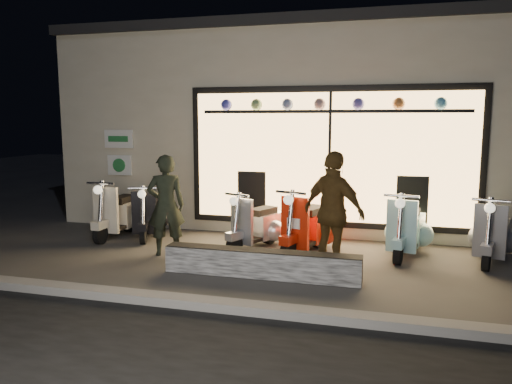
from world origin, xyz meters
TOP-DOWN VIEW (x-y plane):
  - ground at (0.00, 0.00)m, footprint 40.00×40.00m
  - kerb at (0.00, -2.00)m, footprint 40.00×0.25m
  - shop_building at (0.00, 4.98)m, footprint 10.20×6.23m
  - graffiti_barrier at (0.16, -0.65)m, footprint 2.86×0.28m
  - scooter_silver at (-0.29, 1.04)m, footprint 0.81×1.35m
  - scooter_red at (0.61, 0.99)m, footprint 0.78×1.51m
  - scooter_black at (-2.64, 1.32)m, footprint 0.76×1.39m
  - scooter_cream at (-3.16, 1.22)m, footprint 0.49×1.50m
  - scooter_blue at (2.22, 1.25)m, footprint 0.66×1.49m
  - scooter_grey at (3.55, 1.23)m, footprint 0.73×1.46m
  - man at (-1.68, 0.10)m, footprint 0.73×0.63m
  - woman at (1.12, -0.10)m, footprint 1.13×0.92m

SIDE VIEW (x-z plane):
  - ground at x=0.00m, z-range 0.00..0.00m
  - kerb at x=0.00m, z-range 0.00..0.12m
  - graffiti_barrier at x=0.16m, z-range 0.00..0.40m
  - scooter_silver at x=-0.29m, z-range -0.10..0.89m
  - scooter_black at x=-2.64m, z-range -0.10..0.90m
  - scooter_grey at x=3.55m, z-range -0.10..0.94m
  - scooter_blue at x=2.22m, z-range -0.10..0.95m
  - scooter_red at x=0.61m, z-range -0.11..0.97m
  - scooter_cream at x=-3.16m, z-range -0.11..0.98m
  - man at x=-1.68m, z-range 0.00..1.69m
  - woman at x=1.12m, z-range 0.00..1.80m
  - shop_building at x=0.00m, z-range 0.00..4.20m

